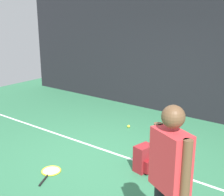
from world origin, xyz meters
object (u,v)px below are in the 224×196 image
tennis_racket (51,172)px  tennis_ball_by_fence (129,126)px  tennis_player (170,178)px  backpack (144,159)px

tennis_racket → tennis_ball_by_fence: 2.38m
tennis_player → tennis_racket: 2.55m
backpack → tennis_ball_by_fence: 1.91m
tennis_player → tennis_racket: (-2.31, 0.49, -0.95)m
backpack → tennis_player: bearing=-129.9°
tennis_player → tennis_ball_by_fence: size_ratio=25.76×
tennis_player → backpack: size_ratio=3.86×
backpack → tennis_ball_by_fence: backpack is taller
tennis_racket → tennis_ball_by_fence: (-0.08, 2.38, 0.02)m
tennis_player → tennis_ball_by_fence: bearing=-24.0°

